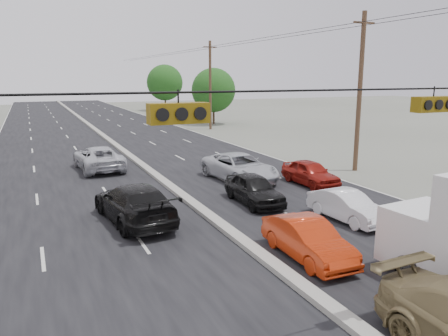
{
  "coord_description": "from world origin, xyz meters",
  "views": [
    {
      "loc": [
        -6.83,
        -7.11,
        6.07
      ],
      "look_at": [
        0.66,
        9.65,
        2.2
      ],
      "focal_mm": 35.0,
      "sensor_mm": 36.0,
      "label": 1
    }
  ],
  "objects_px": {
    "utility_pole_right_c": "(210,85)",
    "queue_car_c": "(240,167)",
    "utility_pole_right_b": "(360,92)",
    "queue_car_b": "(347,207)",
    "oncoming_far": "(98,158)",
    "red_sedan": "(308,240)",
    "tree_right_far": "(165,83)",
    "oncoming_near": "(134,203)",
    "queue_car_a": "(254,189)",
    "queue_car_e": "(310,173)",
    "tree_right_mid": "(213,90)"
  },
  "relations": [
    {
      "from": "utility_pole_right_c",
      "to": "queue_car_b",
      "type": "xyz_separation_m",
      "value": [
        -7.26,
        -32.98,
        -4.47
      ]
    },
    {
      "from": "utility_pole_right_c",
      "to": "tree_right_mid",
      "type": "relative_size",
      "value": 1.4
    },
    {
      "from": "utility_pole_right_b",
      "to": "queue_car_e",
      "type": "relative_size",
      "value": 2.45
    },
    {
      "from": "utility_pole_right_c",
      "to": "queue_car_b",
      "type": "relative_size",
      "value": 2.6
    },
    {
      "from": "tree_right_far",
      "to": "red_sedan",
      "type": "relative_size",
      "value": 2.01
    },
    {
      "from": "utility_pole_right_c",
      "to": "queue_car_b",
      "type": "distance_m",
      "value": 34.06
    },
    {
      "from": "utility_pole_right_b",
      "to": "queue_car_a",
      "type": "xyz_separation_m",
      "value": [
        -9.67,
        -4.06,
        -4.39
      ]
    },
    {
      "from": "utility_pole_right_b",
      "to": "tree_right_far",
      "type": "relative_size",
      "value": 1.23
    },
    {
      "from": "tree_right_mid",
      "to": "tree_right_far",
      "type": "height_order",
      "value": "tree_right_far"
    },
    {
      "from": "queue_car_b",
      "to": "oncoming_far",
      "type": "xyz_separation_m",
      "value": [
        -8.11,
        15.02,
        0.14
      ]
    },
    {
      "from": "red_sedan",
      "to": "queue_car_b",
      "type": "height_order",
      "value": "red_sedan"
    },
    {
      "from": "tree_right_far",
      "to": "queue_car_c",
      "type": "distance_m",
      "value": 55.84
    },
    {
      "from": "tree_right_mid",
      "to": "oncoming_near",
      "type": "bearing_deg",
      "value": -117.71
    },
    {
      "from": "red_sedan",
      "to": "queue_car_e",
      "type": "relative_size",
      "value": 0.99
    },
    {
      "from": "tree_right_mid",
      "to": "red_sedan",
      "type": "bearing_deg",
      "value": -108.52
    },
    {
      "from": "tree_right_mid",
      "to": "queue_car_c",
      "type": "distance_m",
      "value": 31.52
    },
    {
      "from": "tree_right_far",
      "to": "oncoming_far",
      "type": "distance_m",
      "value": 51.71
    },
    {
      "from": "queue_car_b",
      "to": "queue_car_e",
      "type": "bearing_deg",
      "value": 65.15
    },
    {
      "from": "utility_pole_right_c",
      "to": "queue_car_a",
      "type": "distance_m",
      "value": 30.94
    },
    {
      "from": "queue_car_b",
      "to": "queue_car_c",
      "type": "xyz_separation_m",
      "value": [
        -0.93,
        8.54,
        0.15
      ]
    },
    {
      "from": "queue_car_a",
      "to": "queue_car_e",
      "type": "xyz_separation_m",
      "value": [
        4.65,
        1.97,
        -0.02
      ]
    },
    {
      "from": "queue_car_a",
      "to": "queue_car_b",
      "type": "distance_m",
      "value": 4.6
    },
    {
      "from": "queue_car_e",
      "to": "oncoming_near",
      "type": "bearing_deg",
      "value": -168.27
    },
    {
      "from": "queue_car_a",
      "to": "oncoming_near",
      "type": "height_order",
      "value": "oncoming_near"
    },
    {
      "from": "utility_pole_right_c",
      "to": "red_sedan",
      "type": "height_order",
      "value": "utility_pole_right_c"
    },
    {
      "from": "tree_right_far",
      "to": "utility_pole_right_c",
      "type": "bearing_deg",
      "value": -96.65
    },
    {
      "from": "tree_right_far",
      "to": "queue_car_e",
      "type": "relative_size",
      "value": 2.0
    },
    {
      "from": "tree_right_far",
      "to": "oncoming_near",
      "type": "bearing_deg",
      "value": -107.8
    },
    {
      "from": "oncoming_near",
      "to": "oncoming_far",
      "type": "distance_m",
      "value": 11.45
    },
    {
      "from": "utility_pole_right_c",
      "to": "red_sedan",
      "type": "bearing_deg",
      "value": -107.31
    },
    {
      "from": "red_sedan",
      "to": "queue_car_e",
      "type": "bearing_deg",
      "value": 55.51
    },
    {
      "from": "utility_pole_right_c",
      "to": "tree_right_far",
      "type": "relative_size",
      "value": 1.23
    },
    {
      "from": "queue_car_b",
      "to": "red_sedan",
      "type": "bearing_deg",
      "value": -149.66
    },
    {
      "from": "oncoming_far",
      "to": "queue_car_b",
      "type": "bearing_deg",
      "value": 114.91
    },
    {
      "from": "red_sedan",
      "to": "queue_car_c",
      "type": "xyz_separation_m",
      "value": [
        2.92,
        11.16,
        0.11
      ]
    },
    {
      "from": "utility_pole_right_b",
      "to": "tree_right_far",
      "type": "distance_m",
      "value": 55.11
    },
    {
      "from": "utility_pole_right_b",
      "to": "utility_pole_right_c",
      "type": "relative_size",
      "value": 1.0
    },
    {
      "from": "red_sedan",
      "to": "queue_car_c",
      "type": "relative_size",
      "value": 0.72
    },
    {
      "from": "queue_car_b",
      "to": "oncoming_near",
      "type": "xyz_separation_m",
      "value": [
        -8.31,
        3.57,
        0.18
      ]
    },
    {
      "from": "queue_car_c",
      "to": "queue_car_e",
      "type": "bearing_deg",
      "value": -46.61
    },
    {
      "from": "queue_car_a",
      "to": "utility_pole_right_c",
      "type": "bearing_deg",
      "value": 73.24
    },
    {
      "from": "oncoming_near",
      "to": "red_sedan",
      "type": "bearing_deg",
      "value": 119.82
    },
    {
      "from": "tree_right_far",
      "to": "tree_right_mid",
      "type": "bearing_deg",
      "value": -92.29
    },
    {
      "from": "oncoming_near",
      "to": "oncoming_far",
      "type": "xyz_separation_m",
      "value": [
        0.2,
        11.45,
        -0.04
      ]
    },
    {
      "from": "utility_pole_right_b",
      "to": "red_sedan",
      "type": "height_order",
      "value": "utility_pole_right_b"
    },
    {
      "from": "utility_pole_right_c",
      "to": "queue_car_c",
      "type": "xyz_separation_m",
      "value": [
        -8.18,
        -24.44,
        -4.32
      ]
    },
    {
      "from": "utility_pole_right_b",
      "to": "red_sedan",
      "type": "bearing_deg",
      "value": -136.31
    },
    {
      "from": "tree_right_mid",
      "to": "queue_car_e",
      "type": "distance_m",
      "value": 33.16
    },
    {
      "from": "queue_car_b",
      "to": "oncoming_near",
      "type": "relative_size",
      "value": 0.68
    },
    {
      "from": "tree_right_far",
      "to": "oncoming_near",
      "type": "xyz_separation_m",
      "value": [
        -19.07,
        -59.41,
        -4.14
      ]
    }
  ]
}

